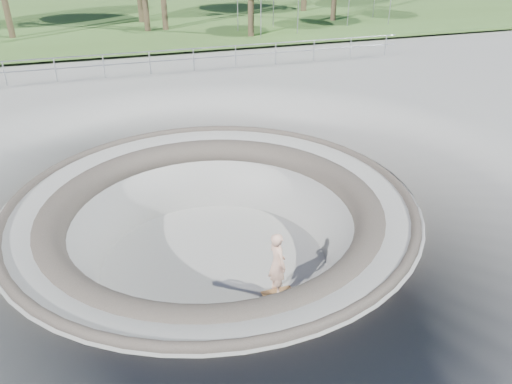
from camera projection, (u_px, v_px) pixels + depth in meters
ground at (212, 200)px, 12.63m from camera, size 180.00×180.00×0.00m
skate_bowl at (215, 259)px, 13.50m from camera, size 14.00×14.00×4.10m
grass_strip at (117, 6)px, 41.04m from camera, size 180.00×36.00×0.12m
distant_hills at (142, 39)px, 64.92m from camera, size 103.20×45.00×28.60m
safety_railing at (150, 62)px, 22.36m from camera, size 25.00×0.06×1.03m
skateboard at (277, 291)px, 12.32m from camera, size 0.78×0.23×0.08m
skater at (277, 263)px, 11.91m from camera, size 0.49×0.66×1.67m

